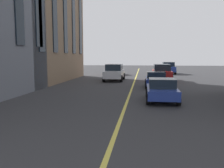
% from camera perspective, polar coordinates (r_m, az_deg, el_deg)
% --- Properties ---
extents(lane_centre_line, '(80.00, 0.16, 0.01)m').
position_cam_1_polar(lane_centre_line, '(16.53, 4.15, -2.84)').
color(lane_centre_line, '#D8C64C').
rests_on(lane_centre_line, ground_plane).
extents(car_blue_trailing, '(4.70, 2.14, 1.88)m').
position_cam_1_polar(car_blue_trailing, '(39.01, 13.34, 3.82)').
color(car_blue_trailing, navy).
rests_on(car_blue_trailing, ground_plane).
extents(car_white_parked_a, '(4.70, 2.14, 1.88)m').
position_cam_1_polar(car_white_parked_a, '(26.95, 0.56, 2.87)').
color(car_white_parked_a, silver).
rests_on(car_white_parked_a, ground_plane).
extents(car_red_parked_b, '(3.90, 1.89, 1.40)m').
position_cam_1_polar(car_red_parked_b, '(36.11, 0.74, 3.37)').
color(car_red_parked_b, '#B21E1E').
rests_on(car_red_parked_b, ground_plane).
extents(car_red_near, '(4.70, 2.14, 1.88)m').
position_cam_1_polar(car_red_near, '(27.22, 11.86, 2.76)').
color(car_red_near, '#B21E1E').
rests_on(car_red_near, ground_plane).
extents(car_blue_far, '(3.90, 1.89, 1.40)m').
position_cam_1_polar(car_blue_far, '(14.76, 11.86, -1.36)').
color(car_blue_far, navy).
rests_on(car_blue_far, ground_plane).
extents(car_blue_oncoming, '(3.90, 1.89, 1.40)m').
position_cam_1_polar(car_blue_oncoming, '(21.33, 10.51, 1.07)').
color(car_blue_oncoming, navy).
rests_on(car_blue_oncoming, ground_plane).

